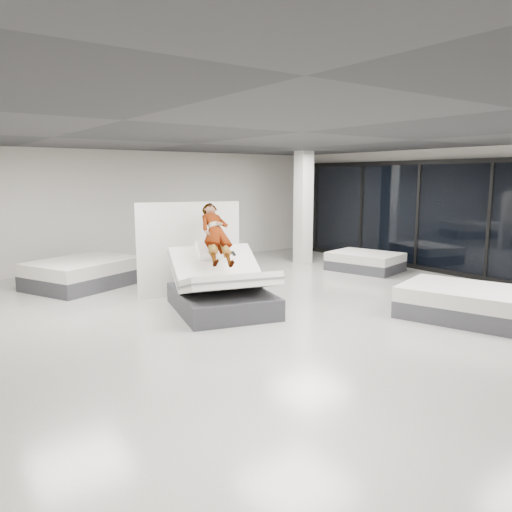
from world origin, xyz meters
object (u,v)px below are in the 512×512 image
at_px(hero_bed, 222,289).
at_px(flat_bed_right_near, 464,302).
at_px(person, 216,242).
at_px(column, 303,208).
at_px(remote, 233,253).
at_px(flat_bed_left_far, 83,273).
at_px(divider_panel, 189,249).
at_px(flat_bed_right_far, 365,262).

bearing_deg(hero_bed, flat_bed_right_near, -42.13).
bearing_deg(person, column, 46.04).
height_order(remote, column, column).
xyz_separation_m(flat_bed_right_near, flat_bed_left_far, (-4.68, 6.54, 0.03)).
distance_m(person, divider_panel, 1.22).
distance_m(hero_bed, person, 0.90).
bearing_deg(remote, flat_bed_right_near, -28.18).
distance_m(hero_bed, remote, 0.70).
height_order(person, divider_panel, person).
xyz_separation_m(divider_panel, column, (4.56, 1.61, 0.62)).
bearing_deg(column, flat_bed_right_far, -73.41).
bearing_deg(flat_bed_right_far, flat_bed_left_far, 160.11).
bearing_deg(remote, person, 122.15).
height_order(hero_bed, flat_bed_right_far, hero_bed).
height_order(remote, divider_panel, divider_panel).
distance_m(remote, divider_panel, 1.58).
height_order(divider_panel, flat_bed_left_far, divider_panel).
height_order(person, flat_bed_right_far, person).
bearing_deg(remote, divider_panel, 107.64).
bearing_deg(flat_bed_right_near, remote, 137.00).
height_order(person, column, column).
xyz_separation_m(remote, flat_bed_right_far, (5.05, 1.30, -0.84)).
relative_size(hero_bed, divider_panel, 1.16).
distance_m(remote, flat_bed_right_near, 4.21).
relative_size(hero_bed, remote, 17.99).
bearing_deg(divider_panel, flat_bed_right_far, 13.87).
bearing_deg(remote, flat_bed_left_far, 128.84).
relative_size(divider_panel, column, 0.68).
xyz_separation_m(person, remote, (0.12, -0.39, -0.18)).
height_order(flat_bed_right_far, flat_bed_right_near, flat_bed_right_near).
distance_m(remote, column, 5.53).
relative_size(person, flat_bed_right_near, 0.66).
bearing_deg(flat_bed_right_near, column, 76.31).
height_order(flat_bed_right_far, column, column).
bearing_deg(person, remote, -57.85).
bearing_deg(person, flat_bed_left_far, 129.59).
relative_size(remote, divider_panel, 0.06).
bearing_deg(column, hero_bed, -146.60).
bearing_deg(flat_bed_left_far, person, -65.23).
distance_m(hero_bed, flat_bed_left_far, 3.91).
distance_m(person, remote, 0.45).
bearing_deg(flat_bed_right_near, hero_bed, 137.87).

